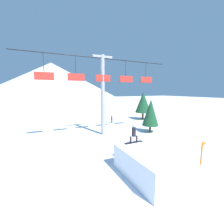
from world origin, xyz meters
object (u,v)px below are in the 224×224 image
pine_tree_near (151,112)px  trail_marker (202,153)px  snow_ramp (148,164)px  snowboarder (134,134)px  distant_skier (112,119)px

pine_tree_near → trail_marker: bearing=-105.6°
snow_ramp → snowboarder: (0.11, 1.76, 1.48)m
snowboarder → pine_tree_near: pine_tree_near is taller
snow_ramp → snowboarder: snowboarder is taller
snow_ramp → snowboarder: 2.30m
snow_ramp → snowboarder: size_ratio=2.89×
trail_marker → pine_tree_near: bearing=74.4°
trail_marker → distant_skier: 15.59m
distant_skier → trail_marker: bearing=-91.1°
snowboarder → snow_ramp: bearing=-93.6°
pine_tree_near → snowboarder: bearing=-137.3°
snowboarder → distant_skier: snowboarder is taller
snow_ramp → pine_tree_near: size_ratio=1.00×
pine_tree_near → trail_marker: pine_tree_near is taller
snow_ramp → snowboarder: bearing=86.4°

